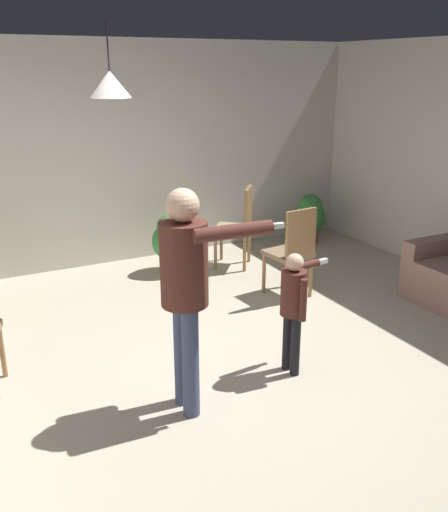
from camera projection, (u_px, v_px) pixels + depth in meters
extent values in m
plane|color=#B2A893|center=(255.00, 368.00, 4.65)|extent=(7.68, 7.68, 0.00)
cube|color=beige|center=(126.00, 154.00, 6.90)|extent=(6.40, 0.10, 2.70)
cube|color=#8C6B60|center=(435.00, 265.00, 6.12)|extent=(0.85, 0.18, 0.63)
cylinder|color=olive|center=(410.00, 295.00, 6.06)|extent=(0.05, 0.05, 0.06)
cylinder|color=#384260|center=(182.00, 352.00, 4.05)|extent=(0.12, 0.12, 0.83)
cylinder|color=#384260|center=(191.00, 363.00, 3.91)|extent=(0.12, 0.12, 0.83)
cylinder|color=#4C261E|center=(184.00, 264.00, 3.75)|extent=(0.33, 0.33, 0.59)
sphere|color=#D8AD8C|center=(183.00, 205.00, 3.62)|extent=(0.22, 0.22, 0.22)
cylinder|color=#4C261E|center=(175.00, 260.00, 3.93)|extent=(0.10, 0.10, 0.55)
cylinder|color=#4C261E|center=(233.00, 231.00, 3.62)|extent=(0.56, 0.13, 0.10)
cube|color=white|center=(275.00, 226.00, 3.73)|extent=(0.13, 0.04, 0.04)
cylinder|color=black|center=(287.00, 341.00, 4.56)|extent=(0.08, 0.08, 0.52)
cylinder|color=black|center=(296.00, 346.00, 4.47)|extent=(0.08, 0.08, 0.52)
cylinder|color=#4C261E|center=(293.00, 293.00, 4.38)|extent=(0.20, 0.20, 0.37)
sphere|color=#D8AD8C|center=(295.00, 262.00, 4.29)|extent=(0.14, 0.14, 0.14)
cylinder|color=#4C261E|center=(302.00, 266.00, 4.51)|extent=(0.35, 0.09, 0.06)
cube|color=white|center=(321.00, 262.00, 4.61)|extent=(0.13, 0.05, 0.04)
cylinder|color=#4C261E|center=(303.00, 300.00, 4.29)|extent=(0.06, 0.06, 0.34)
cylinder|color=olive|center=(285.00, 284.00, 5.84)|extent=(0.04, 0.04, 0.45)
cylinder|color=olive|center=(311.00, 277.00, 6.02)|extent=(0.04, 0.04, 0.45)
cylinder|color=olive|center=(264.00, 274.00, 6.12)|extent=(0.04, 0.04, 0.45)
cylinder|color=olive|center=(289.00, 268.00, 6.31)|extent=(0.04, 0.04, 0.45)
cube|color=#7F664C|center=(288.00, 254.00, 5.99)|extent=(0.46, 0.46, 0.05)
cube|color=olive|center=(301.00, 233.00, 5.75)|extent=(0.38, 0.08, 0.50)
cylinder|color=olive|center=(2.00, 352.00, 4.45)|extent=(0.04, 0.04, 0.45)
cylinder|color=olive|center=(244.00, 254.00, 6.78)|extent=(0.04, 0.04, 0.45)
cylinder|color=olive|center=(249.00, 245.00, 7.11)|extent=(0.04, 0.04, 0.45)
cylinder|color=olive|center=(215.00, 252.00, 6.84)|extent=(0.04, 0.04, 0.45)
cylinder|color=olive|center=(221.00, 243.00, 7.18)|extent=(0.04, 0.04, 0.45)
cube|color=#997F60|center=(233.00, 229.00, 6.90)|extent=(0.59, 0.59, 0.05)
cube|color=olive|center=(248.00, 208.00, 6.77)|extent=(0.27, 0.32, 0.50)
cylinder|color=#4C4742|center=(172.00, 263.00, 6.81)|extent=(0.28, 0.28, 0.22)
sphere|color=#387F3D|center=(172.00, 241.00, 6.72)|extent=(0.47, 0.47, 0.47)
sphere|color=#387F3D|center=(171.00, 228.00, 6.67)|extent=(0.35, 0.35, 0.35)
cylinder|color=brown|center=(309.00, 235.00, 7.94)|extent=(0.26, 0.26, 0.21)
sphere|color=#387F3D|center=(310.00, 217.00, 7.85)|extent=(0.45, 0.45, 0.45)
sphere|color=#387F3D|center=(310.00, 206.00, 7.80)|extent=(0.34, 0.34, 0.34)
cone|color=silver|center=(110.00, 84.00, 4.25)|extent=(0.32, 0.32, 0.20)
cylinder|color=black|center=(108.00, 46.00, 4.17)|extent=(0.01, 0.01, 0.36)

